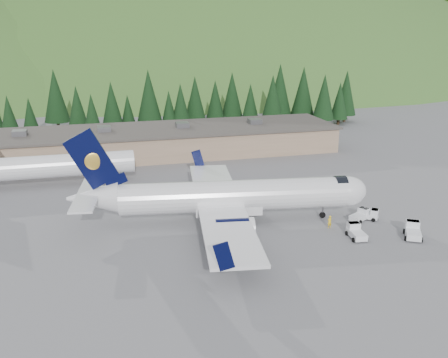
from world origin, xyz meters
TOP-DOWN VIEW (x-y plane):
  - ground at (0.00, 0.00)m, footprint 600.00×600.00m
  - airliner at (-1.11, 0.16)m, footprint 38.44×36.20m
  - second_airliner at (-24.92, 22.00)m, footprint 27.50×11.00m
  - baggage_tug_a at (15.90, -3.62)m, footprint 3.15×2.64m
  - baggage_tug_b at (17.13, -3.66)m, footprint 3.02×2.78m
  - baggage_tug_c at (19.17, -10.12)m, footprint 3.15×3.71m
  - terminal_building at (-5.01, 38.00)m, footprint 71.00×17.00m
  - baggage_tug_d at (12.47, -8.50)m, footprint 2.08×3.16m
  - ramp_worker at (10.76, -5.01)m, footprint 0.67×0.52m
  - tree_line at (-2.29, 61.13)m, footprint 113.91×19.12m
  - hills at (53.34, 207.38)m, footprint 614.00×330.00m

SIDE VIEW (x-z plane):
  - hills at x=53.34m, z-range -232.80..67.20m
  - ground at x=0.00m, z-range 0.00..0.00m
  - baggage_tug_b at x=17.13m, z-range -0.08..1.39m
  - baggage_tug_a at x=15.90m, z-range -0.08..1.43m
  - baggage_tug_d at x=12.47m, z-range -0.08..1.53m
  - baggage_tug_c at x=19.17m, z-range -0.09..1.68m
  - ramp_worker at x=10.76m, z-range 0.00..1.64m
  - terminal_building at x=-5.01m, z-range -0.43..5.67m
  - second_airliner at x=-24.92m, z-range -1.70..8.35m
  - airliner at x=-1.11m, z-range -2.98..9.78m
  - tree_line at x=-2.29m, z-range 0.32..14.11m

